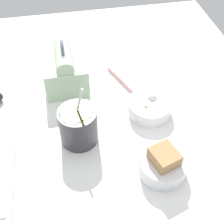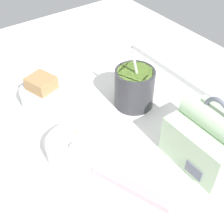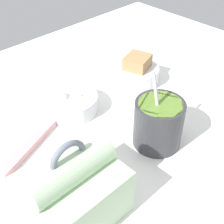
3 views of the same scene
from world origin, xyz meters
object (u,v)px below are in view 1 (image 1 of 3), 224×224
Objects in this scene: bento_bowl_snacks at (149,107)px; lunch_bag at (65,70)px; soup_cup at (78,125)px; bento_bowl_sandwich at (163,164)px; chopstick_case at (125,81)px.

lunch_bag is at bearing 52.71° from bento_bowl_snacks.
soup_cup reaches higher than bento_bowl_snacks.
bento_bowl_sandwich reaches higher than bento_bowl_snacks.
chopstick_case is (37.20, 1.83, -2.30)cm from bento_bowl_sandwich.
chopstick_case is at bearing -39.70° from soup_cup.
lunch_bag is at bearing 81.74° from chopstick_case.
soup_cup is 25.33cm from bento_bowl_sandwich.
bento_bowl_snacks is at bearing -127.29° from lunch_bag.
bento_bowl_sandwich is at bearing -127.32° from soup_cup.
soup_cup is at bearing -176.75° from lunch_bag.
chopstick_case is (-2.85, -19.62, -5.45)cm from lunch_bag.
bento_bowl_sandwich is 37.32cm from chopstick_case.
lunch_bag is at bearing 28.16° from bento_bowl_sandwich.
soup_cup is at bearing 106.02° from bento_bowl_snacks.
bento_bowl_sandwich is 0.69× the size of chopstick_case.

